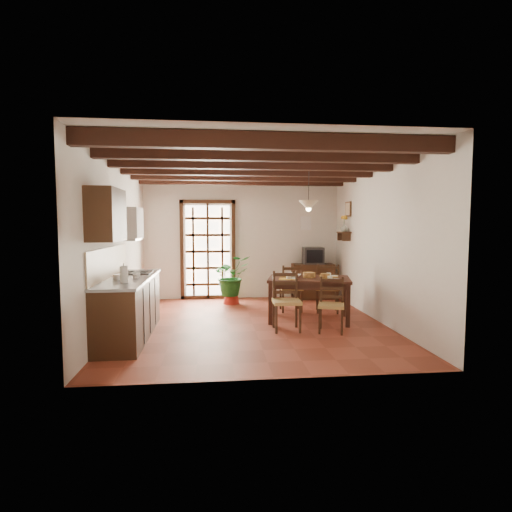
{
  "coord_description": "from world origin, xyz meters",
  "views": [
    {
      "loc": [
        -0.66,
        -6.79,
        1.73
      ],
      "look_at": [
        0.1,
        0.4,
        1.15
      ],
      "focal_mm": 28.0,
      "sensor_mm": 36.0,
      "label": 1
    }
  ],
  "objects": [
    {
      "name": "room_shell",
      "position": [
        0.0,
        0.0,
        1.82
      ],
      "size": [
        4.52,
        5.02,
        2.81
      ],
      "color": "silver",
      "rests_on": "ground_plane"
    },
    {
      "name": "chair_far_right",
      "position": [
        1.55,
        0.77,
        0.3
      ],
      "size": [
        0.53,
        0.51,
        0.96
      ],
      "rotation": [
        0.0,
        0.0,
        2.92
      ],
      "color": "#AB8848",
      "rests_on": "ground_plane"
    },
    {
      "name": "fuse_box",
      "position": [
        1.5,
        2.48,
        1.75
      ],
      "size": [
        0.25,
        0.03,
        0.32
      ],
      "primitive_type": "cube",
      "color": "white",
      "rests_on": "room_shell"
    },
    {
      "name": "french_door",
      "position": [
        -0.8,
        2.45,
        1.18
      ],
      "size": [
        1.26,
        0.11,
        2.32
      ],
      "color": "white",
      "rests_on": "ground_plane"
    },
    {
      "name": "dining_table",
      "position": [
        1.03,
        0.15,
        0.67
      ],
      "size": [
        1.6,
        1.23,
        0.77
      ],
      "rotation": [
        0.0,
        0.0,
        -0.24
      ],
      "color": "#331910",
      "rests_on": "ground_plane"
    },
    {
      "name": "shelf_flowers",
      "position": [
        2.14,
        1.6,
        1.86
      ],
      "size": [
        0.14,
        0.14,
        0.36
      ],
      "color": "gold",
      "rests_on": "shelf_vase"
    },
    {
      "name": "chair_near_left",
      "position": [
        0.51,
        -0.48,
        0.3
      ],
      "size": [
        0.46,
        0.44,
        0.96
      ],
      "rotation": [
        0.0,
        0.0,
        -0.03
      ],
      "color": "#AB8848",
      "rests_on": "ground_plane"
    },
    {
      "name": "pendant_lamp",
      "position": [
        1.03,
        0.25,
        2.08
      ],
      "size": [
        0.36,
        0.36,
        0.84
      ],
      "color": "black",
      "rests_on": "room_shell"
    },
    {
      "name": "upper_cabinet",
      "position": [
        -2.08,
        -1.3,
        1.85
      ],
      "size": [
        0.35,
        0.8,
        0.7
      ],
      "primitive_type": "cube",
      "color": "black",
      "rests_on": "room_shell"
    },
    {
      "name": "wall_shelf",
      "position": [
        2.14,
        1.6,
        1.51
      ],
      "size": [
        0.2,
        0.42,
        0.2
      ],
      "color": "black",
      "rests_on": "room_shell"
    },
    {
      "name": "ceiling_beams",
      "position": [
        0.0,
        0.0,
        2.69
      ],
      "size": [
        4.5,
        4.34,
        0.2
      ],
      "color": "black",
      "rests_on": "room_shell"
    },
    {
      "name": "chair_near_right",
      "position": [
        1.2,
        -0.65,
        0.27
      ],
      "size": [
        0.5,
        0.49,
        0.87
      ],
      "rotation": [
        0.0,
        0.0,
        -0.32
      ],
      "color": "#AB8848",
      "rests_on": "ground_plane"
    },
    {
      "name": "counter_items",
      "position": [
        -1.95,
        -0.51,
        0.96
      ],
      "size": [
        0.5,
        1.43,
        0.25
      ],
      "color": "black",
      "rests_on": "kitchen_counter"
    },
    {
      "name": "shelf_vase",
      "position": [
        2.14,
        1.6,
        1.65
      ],
      "size": [
        0.15,
        0.15,
        0.15
      ],
      "primitive_type": "imported",
      "color": "#B2BFB2",
      "rests_on": "wall_shelf"
    },
    {
      "name": "table_setting",
      "position": [
        1.03,
        0.15,
        0.82
      ],
      "size": [
        1.04,
        0.69,
        0.1
      ],
      "rotation": [
        0.0,
        0.0,
        -0.24
      ],
      "color": "gold",
      "rests_on": "dining_table"
    },
    {
      "name": "potted_plant",
      "position": [
        -0.29,
        1.8,
        0.57
      ],
      "size": [
        2.54,
        2.38,
        2.26
      ],
      "primitive_type": "imported",
      "rotation": [
        0.0,
        0.0,
        0.39
      ],
      "color": "#144C19",
      "rests_on": "ground_plane"
    },
    {
      "name": "crt_tv",
      "position": [
        1.62,
        2.22,
        1.0
      ],
      "size": [
        0.48,
        0.45,
        0.39
      ],
      "rotation": [
        0.0,
        0.0,
        -0.07
      ],
      "color": "black",
      "rests_on": "sideboard"
    },
    {
      "name": "sideboard",
      "position": [
        1.62,
        2.23,
        0.41
      ],
      "size": [
        0.97,
        0.47,
        0.81
      ],
      "primitive_type": "cube",
      "rotation": [
        0.0,
        0.0,
        -0.04
      ],
      "color": "black",
      "rests_on": "ground_plane"
    },
    {
      "name": "framed_picture",
      "position": [
        2.22,
        1.6,
        2.05
      ],
      "size": [
        0.03,
        0.32,
        0.32
      ],
      "color": "brown",
      "rests_on": "room_shell"
    },
    {
      "name": "range_hood",
      "position": [
        -2.05,
        -0.05,
        1.73
      ],
      "size": [
        0.38,
        0.6,
        0.54
      ],
      "color": "white",
      "rests_on": "room_shell"
    },
    {
      "name": "chair_far_left",
      "position": [
        0.86,
        0.94,
        0.29
      ],
      "size": [
        0.44,
        0.42,
        0.93
      ],
      "rotation": [
        0.0,
        0.0,
        3.11
      ],
      "color": "#AB8848",
      "rests_on": "ground_plane"
    },
    {
      "name": "ground_plane",
      "position": [
        0.0,
        0.0,
        0.0
      ],
      "size": [
        5.0,
        5.0,
        0.0
      ],
      "primitive_type": "plane",
      "color": "brown"
    },
    {
      "name": "kitchen_counter",
      "position": [
        -1.96,
        -0.6,
        0.47
      ],
      "size": [
        0.64,
        2.25,
        1.38
      ],
      "color": "black",
      "rests_on": "ground_plane"
    },
    {
      "name": "table_bowl",
      "position": [
        0.79,
        0.25,
        0.8
      ],
      "size": [
        0.28,
        0.28,
        0.05
      ],
      "primitive_type": "imported",
      "rotation": [
        0.0,
        0.0,
        -0.39
      ],
      "color": "white",
      "rests_on": "dining_table"
    },
    {
      "name": "plant_pot",
      "position": [
        -0.29,
        1.8,
        0.11
      ],
      "size": [
        0.35,
        0.35,
        0.22
      ],
      "primitive_type": "cone",
      "color": "maroon",
      "rests_on": "ground_plane"
    }
  ]
}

